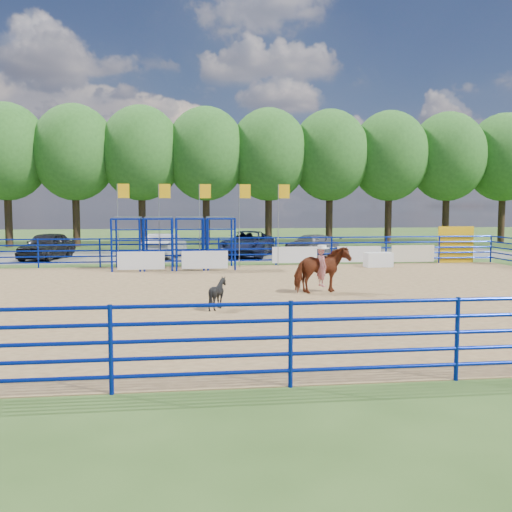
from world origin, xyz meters
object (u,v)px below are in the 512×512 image
at_px(car_a, 47,246).
at_px(horse_and_rider, 322,268).
at_px(car_c, 247,244).
at_px(calf, 218,293).
at_px(car_d, 311,245).
at_px(announcer_table, 378,260).
at_px(car_b, 165,246).

bearing_deg(car_a, horse_and_rider, -36.41).
relative_size(car_a, car_c, 0.82).
distance_m(horse_and_rider, calf, 4.72).
height_order(horse_and_rider, car_d, horse_and_rider).
distance_m(horse_and_rider, car_c, 15.11).
bearing_deg(announcer_table, calf, -129.08).
height_order(car_b, car_c, car_c).
bearing_deg(car_d, car_c, -15.07).
bearing_deg(car_c, car_b, -158.62).
relative_size(car_a, car_b, 1.05).
bearing_deg(car_b, car_a, 14.11).
xyz_separation_m(calf, car_a, (-8.95, 17.57, 0.31)).
height_order(car_a, car_d, car_a).
distance_m(calf, car_b, 17.69).
relative_size(announcer_table, car_c, 0.24).
bearing_deg(horse_and_rider, car_a, 130.72).
bearing_deg(car_d, announcer_table, 87.66).
bearing_deg(horse_and_rider, car_b, 111.80).
distance_m(car_a, car_b, 6.86).
bearing_deg(announcer_table, car_b, 148.38).
bearing_deg(calf, announcer_table, -58.74).
relative_size(horse_and_rider, car_d, 0.52).
relative_size(announcer_table, car_d, 0.30).
relative_size(car_a, car_d, 1.01).
xyz_separation_m(announcer_table, car_a, (-17.76, 6.72, 0.41)).
xyz_separation_m(car_a, car_c, (11.83, 0.20, -0.01)).
height_order(car_b, car_d, car_b).
distance_m(horse_and_rider, car_a, 19.63).
distance_m(horse_and_rider, car_d, 15.54).
bearing_deg(car_c, calf, -80.18).
relative_size(horse_and_rider, calf, 2.54).
height_order(horse_and_rider, car_a, horse_and_rider).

